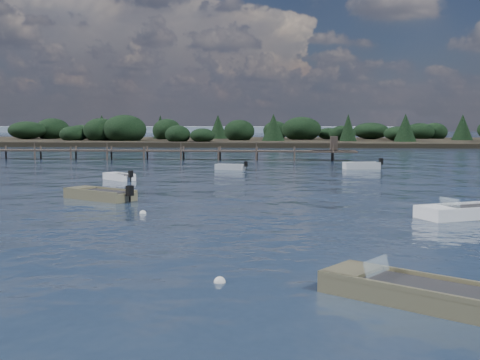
# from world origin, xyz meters

# --- Properties ---
(ground) EXTENTS (400.00, 400.00, 0.00)m
(ground) POSITION_xyz_m (0.00, 60.00, 0.00)
(ground) COLOR #152133
(ground) RESTS_ON ground
(tender_far_grey_b) EXTENTS (3.72, 1.94, 1.25)m
(tender_far_grey_b) POSITION_xyz_m (5.63, 35.81, 0.18)
(tender_far_grey_b) COLOR #B8BDC0
(tender_far_grey_b) RESTS_ON ground
(dinghy_mid_grey) EXTENTS (4.49, 3.56, 1.17)m
(dinghy_mid_grey) POSITION_xyz_m (-11.57, 12.54, 0.16)
(dinghy_mid_grey) COLOR #736D4D
(dinghy_mid_grey) RESTS_ON ground
(tender_far_white) EXTENTS (3.01, 1.68, 1.01)m
(tender_far_white) POSITION_xyz_m (-6.32, 33.93, 0.14)
(tender_far_white) COLOR #B8BDC0
(tender_far_white) RESTS_ON ground
(dinghy_mid_white_a) EXTENTS (4.97, 3.56, 1.17)m
(dinghy_mid_white_a) POSITION_xyz_m (7.00, 7.67, 0.15)
(dinghy_mid_white_a) COLOR white
(dinghy_mid_white_a) RESTS_ON ground
(dinghy_near_olive) EXTENTS (4.47, 3.84, 1.14)m
(dinghy_near_olive) POSITION_xyz_m (1.87, -5.57, 0.15)
(dinghy_near_olive) COLOR #736D4D
(dinghy_near_olive) RESTS_ON ground
(tender_far_grey) EXTENTS (2.82, 2.71, 1.00)m
(tender_far_grey) POSITION_xyz_m (-13.63, 23.60, 0.14)
(tender_far_grey) COLOR white
(tender_far_grey) RESTS_ON ground
(buoy_a) EXTENTS (0.32, 0.32, 0.32)m
(buoy_a) POSITION_xyz_m (-2.93, -4.27, 0.00)
(buoy_a) COLOR silver
(buoy_a) RESTS_ON ground
(buoy_c) EXTENTS (0.32, 0.32, 0.32)m
(buoy_c) POSITION_xyz_m (-7.91, 7.56, 0.00)
(buoy_c) COLOR silver
(buoy_c) RESTS_ON ground
(jetty) EXTENTS (64.50, 3.20, 3.40)m
(jetty) POSITION_xyz_m (-21.74, 47.99, 0.98)
(jetty) COLOR #463B33
(jetty) RESTS_ON ground
(far_headland) EXTENTS (190.00, 40.00, 5.80)m
(far_headland) POSITION_xyz_m (25.00, 100.00, 1.96)
(far_headland) COLOR black
(far_headland) RESTS_ON ground
(distant_haze) EXTENTS (280.00, 20.00, 2.40)m
(distant_haze) POSITION_xyz_m (-90.00, 230.00, 0.00)
(distant_haze) COLOR #94A4B7
(distant_haze) RESTS_ON ground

